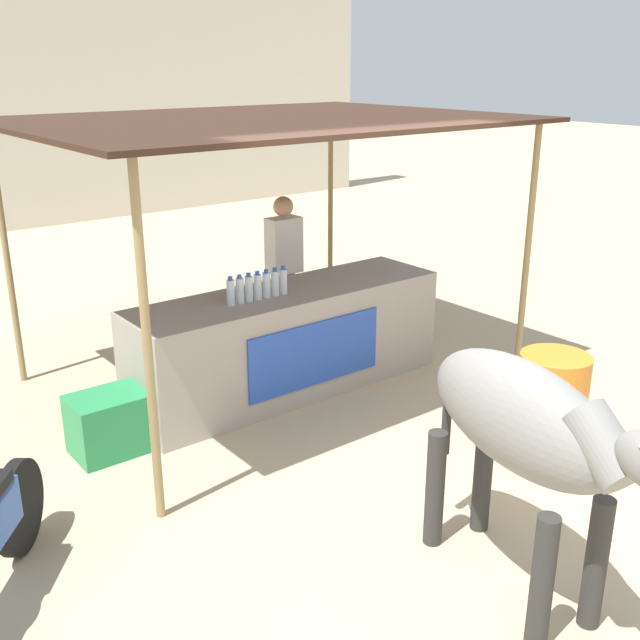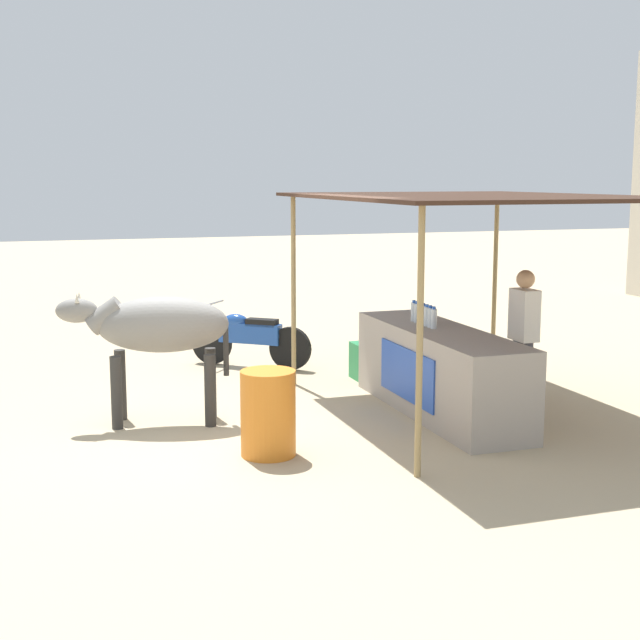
% 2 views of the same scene
% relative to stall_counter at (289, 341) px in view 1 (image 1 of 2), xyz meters
% --- Properties ---
extents(ground_plane, '(60.00, 60.00, 0.00)m').
position_rel_stall_counter_xyz_m(ground_plane, '(0.00, -2.20, -0.48)').
color(ground_plane, tan).
extents(stall_counter, '(3.00, 0.82, 0.96)m').
position_rel_stall_counter_xyz_m(stall_counter, '(0.00, 0.00, 0.00)').
color(stall_counter, '#9E9389').
rests_on(stall_counter, ground).
extents(stall_awning, '(4.20, 3.20, 2.44)m').
position_rel_stall_counter_xyz_m(stall_awning, '(0.00, 0.30, 1.87)').
color(stall_awning, '#382319').
rests_on(stall_awning, ground).
extents(water_bottle_row, '(0.61, 0.07, 0.25)m').
position_rel_stall_counter_xyz_m(water_bottle_row, '(-0.35, -0.05, 0.59)').
color(water_bottle_row, silver).
rests_on(water_bottle_row, stall_counter).
extents(vendor_behind_counter, '(0.34, 0.22, 1.65)m').
position_rel_stall_counter_xyz_m(vendor_behind_counter, '(0.50, 0.75, 0.37)').
color(vendor_behind_counter, '#383842').
rests_on(vendor_behind_counter, ground).
extents(cooler_box, '(0.60, 0.44, 0.48)m').
position_rel_stall_counter_xyz_m(cooler_box, '(-1.78, -0.10, -0.24)').
color(cooler_box, '#268C4C').
rests_on(cooler_box, ground).
extents(water_barrel, '(0.53, 0.53, 0.83)m').
position_rel_stall_counter_xyz_m(water_barrel, '(0.86, -2.23, -0.07)').
color(water_barrel, orange).
rests_on(water_barrel, ground).
extents(cow, '(0.82, 1.85, 1.44)m').
position_rel_stall_counter_xyz_m(cow, '(-0.60, -3.05, 0.55)').
color(cow, gray).
rests_on(cow, ground).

